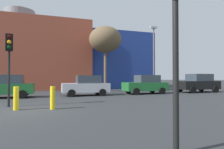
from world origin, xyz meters
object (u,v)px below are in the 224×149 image
parked_car_2 (86,86)px  bollard_yellow_1 (16,98)px  parked_car_4 (198,83)px  bollard_yellow_0 (53,98)px  parked_car_3 (145,84)px  traffic_light_near_right (176,5)px  parked_car_1 (6,86)px  street_lamp (154,54)px  bare_tree_0 (105,40)px  traffic_light_island (9,53)px

parked_car_2 → bollard_yellow_1: 7.65m
parked_car_4 → bollard_yellow_0: parked_car_4 is taller
parked_car_3 → traffic_light_near_right: traffic_light_near_right is taller
parked_car_1 → street_lamp: 14.79m
parked_car_1 → traffic_light_near_right: bearing=113.1°
traffic_light_near_right → bare_tree_0: size_ratio=0.55×
traffic_light_near_right → bollard_yellow_1: (-3.91, 6.77, -2.45)m
bare_tree_0 → street_lamp: bare_tree_0 is taller
bollard_yellow_0 → bare_tree_0: bearing=62.1°
traffic_light_island → bare_tree_0: 12.89m
traffic_light_island → parked_car_4: bearing=93.7°
traffic_light_island → bollard_yellow_1: (0.54, -1.25, -2.28)m
bare_tree_0 → traffic_light_island: bearing=-130.1°
parked_car_2 → parked_car_4: bearing=180.0°
parked_car_3 → bollard_yellow_0: size_ratio=3.66×
parked_car_3 → traffic_light_island: 11.92m
bollard_yellow_1 → street_lamp: 15.75m
parked_car_1 → bare_tree_0: bare_tree_0 is taller
bollard_yellow_1 → parked_car_2: bearing=54.0°
bare_tree_0 → bollard_yellow_1: (-7.54, -10.83, -5.28)m
parked_car_4 → bollard_yellow_1: parked_car_4 is taller
parked_car_1 → bollard_yellow_0: size_ratio=3.63×
parked_car_2 → bollard_yellow_0: bearing=66.3°
parked_car_1 → traffic_light_island: size_ratio=1.05×
bollard_yellow_0 → bollard_yellow_1: (-1.65, 0.30, -0.00)m
traffic_light_near_right → traffic_light_island: 9.17m
parked_car_3 → parked_car_4: parked_car_4 is taller
traffic_light_near_right → bollard_yellow_1: size_ratio=3.68×
bollard_yellow_0 → parked_car_2: bearing=66.3°
parked_car_3 → bollard_yellow_1: bearing=31.4°
parked_car_4 → traffic_light_island: bearing=16.4°
parked_car_2 → parked_car_4: 11.78m
parked_car_1 → bollard_yellow_1: bearing=104.6°
parked_car_2 → parked_car_3: (5.65, -0.00, 0.03)m
parked_car_3 → traffic_light_island: size_ratio=1.06×
bollard_yellow_1 → traffic_light_island: bearing=113.3°
traffic_light_near_right → traffic_light_island: bearing=-143.4°
traffic_light_island → bollard_yellow_1: 2.65m
traffic_light_island → bollard_yellow_1: bearing=10.7°
parked_car_2 → parked_car_1: bearing=0.0°
parked_car_3 → street_lamp: (2.44, 2.59, 3.27)m
parked_car_2 → traffic_light_island: 7.32m
parked_car_1 → parked_car_4: size_ratio=0.92×
parked_car_1 → parked_car_2: (6.10, 0.00, -0.02)m
parked_car_3 → bollard_yellow_0: (-8.49, -6.47, -0.32)m
bollard_yellow_0 → traffic_light_near_right: bearing=-70.7°
traffic_light_near_right → street_lamp: bearing=158.4°
parked_car_1 → bollard_yellow_1: 6.39m
traffic_light_near_right → bollard_yellow_1: 8.19m
parked_car_2 → traffic_light_island: size_ratio=1.02×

